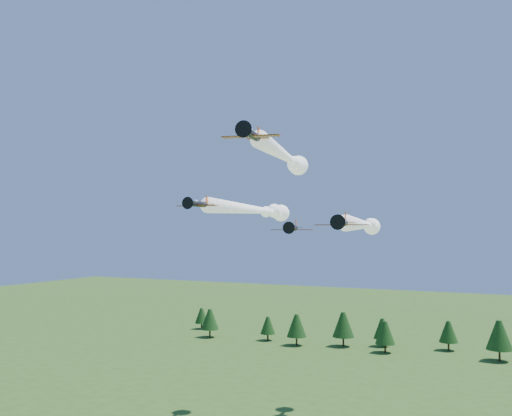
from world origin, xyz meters
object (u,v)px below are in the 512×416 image
at_px(plane_left, 256,210).
at_px(plane_right, 364,225).
at_px(plane_slot, 293,228).
at_px(plane_lead, 286,157).

height_order(plane_left, plane_right, plane_left).
bearing_deg(plane_slot, plane_left, 120.30).
height_order(plane_lead, plane_left, plane_lead).
relative_size(plane_left, plane_slot, 6.01).
bearing_deg(plane_lead, plane_left, 121.11).
xyz_separation_m(plane_left, plane_right, (19.66, 7.40, -2.94)).
distance_m(plane_lead, plane_right, 24.35).
relative_size(plane_left, plane_right, 0.86).
relative_size(plane_lead, plane_slot, 5.34).
height_order(plane_left, plane_slot, plane_left).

